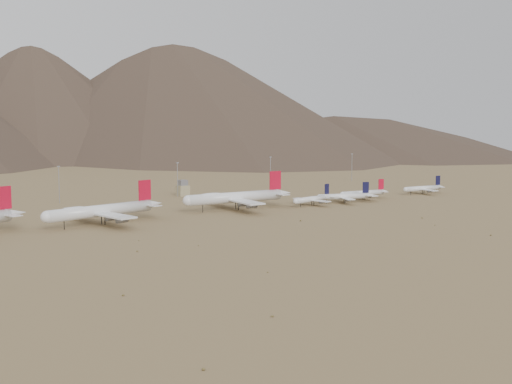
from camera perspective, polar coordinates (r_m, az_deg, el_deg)
ground at (r=367.62m, az=-1.40°, el=-2.49°), size 3000.00×3000.00×0.00m
widebody_centre at (r=359.83m, az=-13.57°, el=-1.61°), size 75.44×58.84×22.55m
widebody_east at (r=406.97m, az=-1.82°, el=-0.46°), size 78.91×60.92×23.44m
narrowbody_a at (r=430.08m, az=5.11°, el=-0.61°), size 40.32×29.41×13.40m
narrowbody_b at (r=445.14m, az=7.93°, el=-0.38°), size 40.64×30.45×14.10m
narrowbody_c at (r=466.79m, az=9.58°, el=-0.09°), size 42.25×30.75×14.01m
narrowbody_d at (r=510.10m, az=14.68°, el=0.32°), size 40.90×29.66×13.53m
control_tower at (r=483.77m, az=-6.53°, el=0.28°), size 8.00×8.00×12.00m
mast_west at (r=457.56m, az=-17.11°, el=0.79°), size 2.00×0.60×25.70m
mast_centre at (r=478.47m, az=-6.99°, el=1.27°), size 2.00×0.60×25.70m
mast_east at (r=546.34m, az=1.29°, el=1.97°), size 2.00×0.60×25.70m
mast_far_east at (r=601.88m, az=8.52°, el=2.31°), size 2.00×0.60×25.70m
desert_scrub at (r=292.18m, az=13.71°, el=-4.96°), size 397.46×154.25×0.83m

